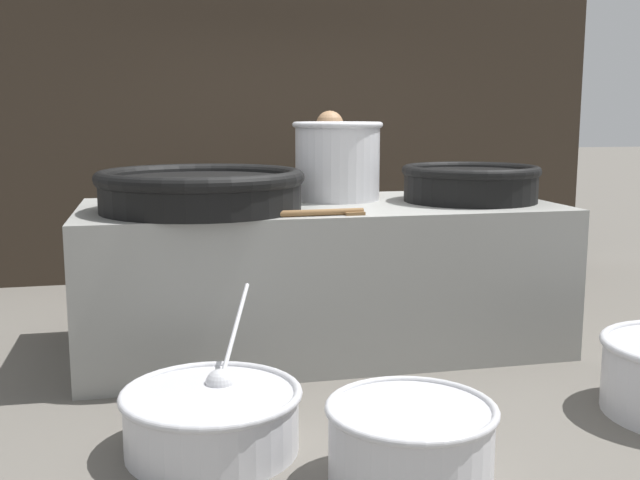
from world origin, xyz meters
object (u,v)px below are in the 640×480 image
object	(u,v)px
stock_pot	(338,159)
giant_wok_far	(470,182)
prep_bowl_vegetables	(212,416)
prep_bowl_meat	(411,442)
giant_wok_near	(201,188)
cook	(329,201)

from	to	relation	value
stock_pot	giant_wok_far	bearing A→B (deg)	-18.88
stock_pot	prep_bowl_vegetables	bearing A→B (deg)	-121.09
giant_wok_far	prep_bowl_meat	size ratio (longest dim) A/B	1.29
giant_wok_near	prep_bowl_meat	size ratio (longest dim) A/B	1.77
stock_pot	prep_bowl_vegetables	distance (m)	2.32
stock_pot	prep_bowl_vegetables	world-z (taller)	stock_pot
giant_wok_near	prep_bowl_vegetables	bearing A→B (deg)	-92.62
stock_pot	cook	size ratio (longest dim) A/B	0.39
giant_wok_near	prep_bowl_vegetables	xyz separation A→B (m)	(-0.06, -1.35, -0.96)
giant_wok_far	prep_bowl_vegetables	bearing A→B (deg)	-143.28
prep_bowl_vegetables	prep_bowl_meat	bearing A→B (deg)	-34.36
giant_wok_near	prep_bowl_vegetables	distance (m)	1.66
giant_wok_near	stock_pot	distance (m)	1.08
giant_wok_near	cook	size ratio (longest dim) A/B	0.81
prep_bowl_meat	prep_bowl_vegetables	bearing A→B (deg)	145.64
cook	giant_wok_near	bearing A→B (deg)	55.25
stock_pot	prep_bowl_meat	size ratio (longest dim) A/B	0.86
cook	giant_wok_far	bearing A→B (deg)	127.05
giant_wok_far	prep_bowl_meat	distance (m)	2.47
giant_wok_near	cook	world-z (taller)	cook
giant_wok_far	stock_pot	xyz separation A→B (m)	(-0.88, 0.30, 0.15)
giant_wok_near	prep_bowl_vegetables	world-z (taller)	giant_wok_near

